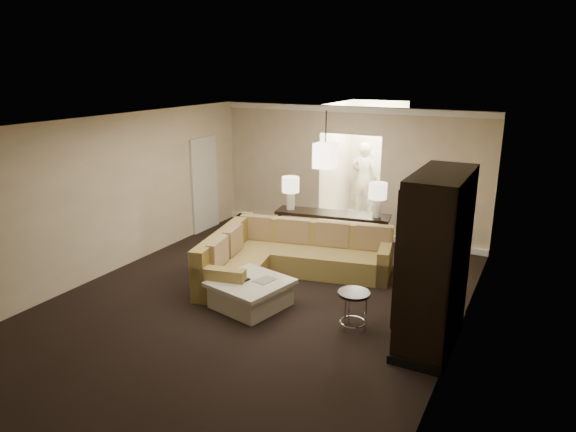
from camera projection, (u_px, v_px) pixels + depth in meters
The scene contains 19 objects.
ground at pixel (254, 304), 8.08m from camera, with size 8.00×8.00×0.00m, color black.
wall_back at pixel (349, 172), 11.09m from camera, with size 6.00×0.04×2.80m, color beige.
wall_front at pixel (3, 341), 4.28m from camera, with size 6.00×0.04×2.80m, color beige.
wall_left at pixel (107, 196), 9.02m from camera, with size 0.04×8.00×2.80m, color beige.
wall_right at pixel (459, 251), 6.35m from camera, with size 0.04×8.00×2.80m, color beige.
ceiling at pixel (251, 125), 7.29m from camera, with size 6.00×8.00×0.02m, color white.
crown_molding at pixel (350, 109), 10.67m from camera, with size 6.00×0.10×0.12m, color white.
baseboard at pixel (346, 231), 11.42m from camera, with size 6.00×0.10×0.12m, color white.
side_door at pixel (205, 184), 11.48m from camera, with size 0.05×0.90×2.10m, color silver.
foyer at pixel (369, 166), 12.25m from camera, with size 1.44×2.02×2.80m.
sectional_sofa at pixel (285, 257), 9.09m from camera, with size 3.08×2.81×0.88m.
coffee_table at pixel (251, 293), 7.95m from camera, with size 1.26×1.26×0.44m.
console_table at pixel (332, 230), 10.06m from camera, with size 2.27×0.87×0.86m.
armoire at pixel (435, 264), 6.69m from camera, with size 0.70×1.63×2.34m.
drink_table at pixel (354, 302), 7.21m from camera, with size 0.45×0.45×0.57m.
table_lamp_left at pixel (291, 188), 10.09m from camera, with size 0.34×0.34×0.66m.
table_lamp_right at pixel (378, 194), 9.59m from camera, with size 0.34×0.34×0.66m.
pendant_light at pixel (325, 155), 9.82m from camera, with size 0.38×0.38×1.09m.
person at pixel (364, 175), 12.65m from camera, with size 0.73×0.49×2.03m, color beige.
Camera 1 is at (3.88, -6.28, 3.61)m, focal length 32.00 mm.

